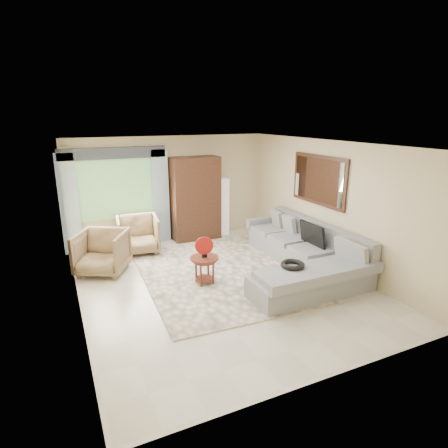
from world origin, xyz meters
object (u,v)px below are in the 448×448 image
floor_lamp (223,207)px  armoire (195,199)px  sectional_sofa (303,258)px  potted_plant (96,248)px  armchair_left (102,252)px  tv_screen (312,234)px  coffee_table (205,270)px  armchair_right (138,235)px

floor_lamp → armoire: bearing=-175.7°
sectional_sofa → potted_plant: bearing=146.0°
armchair_left → potted_plant: armchair_left is taller
armchair_left → armoire: bearing=55.6°
sectional_sofa → tv_screen: 0.52m
coffee_table → potted_plant: size_ratio=1.09×
sectional_sofa → tv_screen: (0.27, 0.09, 0.44)m
tv_screen → armchair_left: size_ratio=0.78×
coffee_table → armchair_right: 2.36m
sectional_sofa → armchair_right: 3.76m
sectional_sofa → coffee_table: size_ratio=6.47×
coffee_table → potted_plant: coffee_table is taller
armchair_left → armchair_right: size_ratio=1.01×
coffee_table → armoire: 2.85m
sectional_sofa → armoire: size_ratio=1.65×
armchair_right → armoire: bearing=21.4°
sectional_sofa → potted_plant: size_ratio=7.04×
tv_screen → potted_plant: 4.71m
sectional_sofa → tv_screen: tv_screen is taller
potted_plant → armoire: (2.51, 0.37, 0.80)m
tv_screen → floor_lamp: floor_lamp is taller
armoire → armchair_right: bearing=-165.9°
tv_screen → sectional_sofa: bearing=-160.6°
tv_screen → potted_plant: (-4.01, 2.43, -0.47)m
armchair_left → armoire: armoire is taller
armchair_right → floor_lamp: (2.37, 0.46, 0.32)m
tv_screen → coffee_table: size_ratio=1.38×
coffee_table → sectional_sofa: bearing=-7.6°
sectional_sofa → floor_lamp: size_ratio=2.31×
tv_screen → armchair_right: tv_screen is taller
sectional_sofa → armchair_left: bearing=156.3°
sectional_sofa → potted_plant: 4.51m
tv_screen → armchair_right: size_ratio=0.79×
tv_screen → armchair_left: bearing=158.9°
potted_plant → armoire: size_ratio=0.23×
armchair_right → armoire: (1.57, 0.40, 0.62)m
tv_screen → armchair_right: 3.91m
tv_screen → armchair_right: (-3.07, 2.41, -0.29)m
sectional_sofa → tv_screen: size_ratio=4.68×
floor_lamp → armchair_right: bearing=-169.1°
armchair_left → potted_plant: size_ratio=1.93×
coffee_table → armoire: armoire is taller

